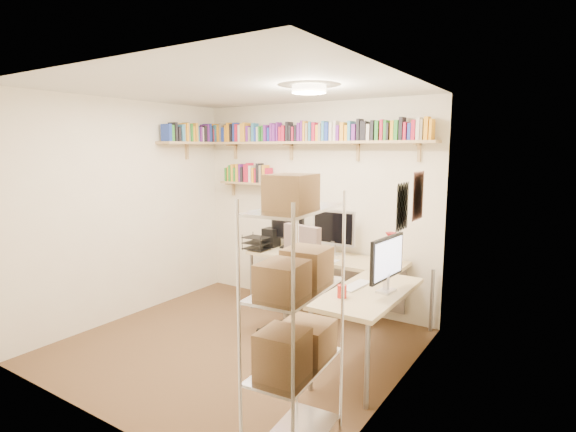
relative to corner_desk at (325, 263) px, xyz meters
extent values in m
plane|color=#4F3621|center=(-0.49, -0.94, -0.71)|extent=(3.20, 3.20, 0.00)
cube|color=beige|center=(-0.49, 0.56, 0.54)|extent=(3.20, 0.04, 2.50)
cube|color=beige|center=(-2.09, -0.94, 0.54)|extent=(0.04, 3.00, 2.50)
cube|color=beige|center=(1.11, -0.94, 0.54)|extent=(0.04, 3.00, 2.50)
cube|color=beige|center=(-0.49, -2.44, 0.54)|extent=(3.20, 0.04, 2.50)
cube|color=silver|center=(-0.49, -0.94, 1.79)|extent=(3.20, 3.00, 0.04)
cube|color=white|center=(1.10, -0.39, 0.84)|extent=(0.01, 0.30, 0.42)
cube|color=white|center=(1.10, -0.79, 0.79)|extent=(0.01, 0.28, 0.38)
cylinder|color=#FFEAC6|center=(0.21, -0.74, 1.75)|extent=(0.30, 0.30, 0.06)
cube|color=tan|center=(-0.49, 0.43, 1.31)|extent=(3.05, 0.25, 0.03)
cube|color=tan|center=(-1.96, 0.01, 1.31)|extent=(0.25, 1.00, 0.03)
cube|color=tan|center=(-1.34, 0.46, 0.79)|extent=(0.95, 0.20, 0.02)
cube|color=tan|center=(-1.69, 0.50, 1.24)|extent=(0.03, 0.20, 0.20)
cube|color=tan|center=(-0.79, 0.50, 1.24)|extent=(0.03, 0.20, 0.20)
cube|color=tan|center=(0.11, 0.50, 1.24)|extent=(0.03, 0.20, 0.20)
cube|color=tan|center=(0.81, 0.50, 1.24)|extent=(0.03, 0.20, 0.20)
cube|color=orange|center=(-1.95, 0.43, 1.44)|extent=(0.04, 0.14, 0.24)
cube|color=teal|center=(-1.89, 0.43, 1.43)|extent=(0.04, 0.15, 0.23)
cube|color=orange|center=(-1.85, 0.43, 1.43)|extent=(0.04, 0.13, 0.22)
cube|color=gray|center=(-1.81, 0.43, 1.44)|extent=(0.03, 0.14, 0.24)
cube|color=#1E389E|center=(-1.76, 0.43, 1.42)|extent=(0.04, 0.14, 0.19)
cube|color=orange|center=(-1.72, 0.43, 1.43)|extent=(0.03, 0.13, 0.22)
cube|color=orange|center=(-1.68, 0.43, 1.45)|extent=(0.04, 0.13, 0.25)
cube|color=black|center=(-1.63, 0.43, 1.44)|extent=(0.03, 0.14, 0.23)
cube|color=#1E389E|center=(-1.58, 0.43, 1.44)|extent=(0.04, 0.12, 0.25)
cube|color=#B61835|center=(-1.54, 0.43, 1.43)|extent=(0.04, 0.14, 0.23)
cube|color=beige|center=(-1.49, 0.43, 1.43)|extent=(0.04, 0.12, 0.22)
cube|color=gold|center=(-1.45, 0.43, 1.44)|extent=(0.04, 0.13, 0.23)
cube|color=gold|center=(-1.41, 0.43, 1.44)|extent=(0.03, 0.14, 0.24)
cube|color=#652281|center=(-1.36, 0.43, 1.42)|extent=(0.04, 0.13, 0.20)
cube|color=gray|center=(-1.32, 0.43, 1.41)|extent=(0.02, 0.15, 0.18)
cube|color=teal|center=(-1.27, 0.43, 1.44)|extent=(0.04, 0.11, 0.23)
cube|color=#1E389E|center=(-1.23, 0.43, 1.41)|extent=(0.03, 0.12, 0.18)
cube|color=beige|center=(-1.20, 0.43, 1.41)|extent=(0.03, 0.12, 0.18)
cube|color=#287829|center=(-1.16, 0.43, 1.42)|extent=(0.02, 0.15, 0.19)
cube|color=#287829|center=(-1.12, 0.43, 1.42)|extent=(0.03, 0.11, 0.20)
cube|color=#652281|center=(-1.08, 0.43, 1.42)|extent=(0.04, 0.14, 0.21)
cube|color=#1E389E|center=(-1.03, 0.43, 1.41)|extent=(0.03, 0.12, 0.17)
cube|color=#652281|center=(-0.99, 0.43, 1.43)|extent=(0.03, 0.13, 0.23)
cube|color=#652281|center=(-0.94, 0.43, 1.43)|extent=(0.04, 0.13, 0.21)
cube|color=#652281|center=(-0.90, 0.43, 1.44)|extent=(0.02, 0.11, 0.23)
cube|color=#B61835|center=(-0.86, 0.43, 1.41)|extent=(0.04, 0.11, 0.18)
cube|color=#B61835|center=(-0.81, 0.43, 1.42)|extent=(0.04, 0.14, 0.19)
cube|color=black|center=(-0.75, 0.43, 1.44)|extent=(0.04, 0.13, 0.23)
cube|color=black|center=(-0.71, 0.43, 1.41)|extent=(0.03, 0.12, 0.19)
cube|color=#B61835|center=(-0.67, 0.43, 1.41)|extent=(0.02, 0.13, 0.17)
cube|color=black|center=(-0.63, 0.43, 1.42)|extent=(0.03, 0.12, 0.19)
cube|color=#652281|center=(-0.59, 0.43, 1.43)|extent=(0.04, 0.13, 0.22)
cube|color=#652281|center=(-0.54, 0.43, 1.44)|extent=(0.03, 0.13, 0.24)
cube|color=gold|center=(-0.51, 0.43, 1.44)|extent=(0.02, 0.13, 0.23)
cube|color=gray|center=(-0.47, 0.43, 1.43)|extent=(0.03, 0.15, 0.21)
cube|color=teal|center=(-0.43, 0.43, 1.43)|extent=(0.02, 0.14, 0.22)
cube|color=#B61835|center=(-0.39, 0.43, 1.43)|extent=(0.04, 0.11, 0.22)
cube|color=gold|center=(-0.34, 0.43, 1.41)|extent=(0.04, 0.12, 0.18)
cube|color=gray|center=(-0.30, 0.43, 1.42)|extent=(0.03, 0.14, 0.20)
cube|color=teal|center=(-0.26, 0.43, 1.44)|extent=(0.03, 0.13, 0.23)
cube|color=#1E389E|center=(-0.21, 0.43, 1.43)|extent=(0.04, 0.15, 0.21)
cube|color=beige|center=(-0.16, 0.43, 1.43)|extent=(0.03, 0.13, 0.21)
cube|color=beige|center=(-0.11, 0.43, 1.44)|extent=(0.03, 0.11, 0.23)
cube|color=#652281|center=(-0.07, 0.43, 1.41)|extent=(0.04, 0.15, 0.17)
cube|color=gold|center=(-0.02, 0.43, 1.42)|extent=(0.04, 0.13, 0.20)
cube|color=orange|center=(0.03, 0.43, 1.41)|extent=(0.04, 0.12, 0.17)
cube|color=teal|center=(0.08, 0.43, 1.43)|extent=(0.03, 0.15, 0.22)
cube|color=#652281|center=(0.13, 0.43, 1.41)|extent=(0.04, 0.14, 0.18)
cube|color=black|center=(0.18, 0.43, 1.44)|extent=(0.03, 0.13, 0.24)
cube|color=black|center=(0.22, 0.43, 1.43)|extent=(0.02, 0.12, 0.21)
cube|color=black|center=(0.25, 0.43, 1.43)|extent=(0.04, 0.13, 0.21)
cube|color=beige|center=(0.30, 0.43, 1.41)|extent=(0.04, 0.13, 0.18)
cube|color=black|center=(0.35, 0.43, 1.43)|extent=(0.03, 0.15, 0.22)
cube|color=#287829|center=(0.40, 0.43, 1.43)|extent=(0.04, 0.14, 0.21)
cube|color=#B61835|center=(0.45, 0.43, 1.43)|extent=(0.03, 0.13, 0.22)
cube|color=#287829|center=(0.49, 0.43, 1.43)|extent=(0.03, 0.13, 0.21)
cube|color=black|center=(0.52, 0.43, 1.41)|extent=(0.02, 0.15, 0.18)
cube|color=orange|center=(0.56, 0.43, 1.43)|extent=(0.03, 0.12, 0.21)
cube|color=#287829|center=(0.61, 0.43, 1.43)|extent=(0.04, 0.15, 0.21)
cube|color=black|center=(0.66, 0.43, 1.44)|extent=(0.04, 0.13, 0.24)
cube|color=#B61835|center=(0.71, 0.43, 1.41)|extent=(0.03, 0.15, 0.18)
cube|color=#1E389E|center=(0.75, 0.43, 1.41)|extent=(0.03, 0.12, 0.17)
cube|color=#B61835|center=(0.79, 0.43, 1.42)|extent=(0.04, 0.14, 0.20)
cube|color=beige|center=(0.84, 0.43, 1.44)|extent=(0.04, 0.13, 0.23)
cube|color=gray|center=(0.87, 0.43, 1.43)|extent=(0.03, 0.13, 0.21)
cube|color=orange|center=(0.92, 0.43, 1.44)|extent=(0.04, 0.12, 0.23)
cube|color=orange|center=(0.97, 0.43, 1.43)|extent=(0.03, 0.13, 0.21)
cube|color=#1E389E|center=(-1.96, -0.42, 1.42)|extent=(0.15, 0.04, 0.21)
cube|color=#287829|center=(-1.96, -0.37, 1.42)|extent=(0.13, 0.04, 0.19)
cube|color=black|center=(-1.96, -0.32, 1.44)|extent=(0.13, 0.04, 0.23)
cube|color=black|center=(-1.96, -0.26, 1.41)|extent=(0.13, 0.04, 0.18)
cube|color=teal|center=(-1.96, -0.21, 1.42)|extent=(0.15, 0.04, 0.21)
cube|color=gray|center=(-1.96, -0.17, 1.43)|extent=(0.12, 0.03, 0.22)
cube|color=orange|center=(-1.96, -0.14, 1.44)|extent=(0.15, 0.03, 0.23)
cube|color=gray|center=(-1.96, -0.10, 1.44)|extent=(0.12, 0.03, 0.24)
cube|color=#287829|center=(-1.96, -0.06, 1.43)|extent=(0.15, 0.03, 0.22)
cube|color=orange|center=(-1.96, -0.02, 1.42)|extent=(0.12, 0.04, 0.19)
cube|color=gold|center=(-1.96, 0.03, 1.44)|extent=(0.13, 0.04, 0.24)
cube|color=teal|center=(-1.96, 0.07, 1.42)|extent=(0.11, 0.02, 0.20)
cube|color=#652281|center=(-1.96, 0.11, 1.42)|extent=(0.14, 0.04, 0.19)
cube|color=beige|center=(-1.96, 0.15, 1.41)|extent=(0.13, 0.02, 0.18)
cube|color=black|center=(-1.96, 0.19, 1.43)|extent=(0.13, 0.04, 0.21)
cube|color=#652281|center=(-1.96, 0.24, 1.44)|extent=(0.14, 0.03, 0.23)
cube|color=#1E389E|center=(-1.96, 0.28, 1.44)|extent=(0.14, 0.04, 0.24)
cube|color=black|center=(-1.96, 0.32, 1.43)|extent=(0.14, 0.02, 0.21)
cube|color=#B61835|center=(-1.96, 0.36, 1.41)|extent=(0.12, 0.04, 0.17)
cube|color=#652281|center=(-1.96, 0.41, 1.42)|extent=(0.12, 0.04, 0.19)
cube|color=#287829|center=(-1.75, 0.46, 0.89)|extent=(0.03, 0.13, 0.18)
cube|color=orange|center=(-1.71, 0.46, 0.90)|extent=(0.03, 0.12, 0.20)
cube|color=#287829|center=(-1.68, 0.46, 0.91)|extent=(0.03, 0.15, 0.22)
cube|color=gold|center=(-1.64, 0.46, 0.91)|extent=(0.03, 0.12, 0.23)
cube|color=#287829|center=(-1.60, 0.46, 0.89)|extent=(0.04, 0.11, 0.18)
cube|color=gold|center=(-1.56, 0.46, 0.92)|extent=(0.04, 0.13, 0.24)
cube|color=#652281|center=(-1.52, 0.46, 0.92)|extent=(0.04, 0.11, 0.23)
cube|color=black|center=(-1.48, 0.46, 0.90)|extent=(0.03, 0.14, 0.20)
cube|color=#B61835|center=(-1.43, 0.46, 0.91)|extent=(0.04, 0.11, 0.23)
cube|color=#B61835|center=(-1.39, 0.46, 0.92)|extent=(0.04, 0.12, 0.25)
cube|color=beige|center=(-1.34, 0.46, 0.91)|extent=(0.04, 0.13, 0.22)
cube|color=orange|center=(-1.29, 0.46, 0.89)|extent=(0.03, 0.13, 0.19)
cube|color=#B61835|center=(-1.25, 0.46, 0.89)|extent=(0.02, 0.13, 0.18)
cube|color=black|center=(-1.22, 0.46, 0.92)|extent=(0.04, 0.13, 0.25)
cube|color=gray|center=(-1.17, 0.46, 0.91)|extent=(0.03, 0.13, 0.22)
cube|color=gold|center=(-1.12, 0.46, 0.91)|extent=(0.04, 0.11, 0.23)
cube|color=#B61835|center=(-1.08, 0.46, 0.89)|extent=(0.03, 0.14, 0.19)
cube|color=tan|center=(-0.14, 0.24, -0.01)|extent=(1.86, 0.59, 0.04)
cube|color=tan|center=(0.79, -0.67, -0.01)|extent=(0.59, 1.27, 0.04)
cylinder|color=gray|center=(-1.01, -0.01, -0.37)|extent=(0.04, 0.04, 0.68)
cylinder|color=gray|center=(-1.01, 0.48, -0.37)|extent=(0.04, 0.04, 0.68)
cylinder|color=gray|center=(1.04, 0.48, -0.37)|extent=(0.04, 0.04, 0.68)
cylinder|color=gray|center=(0.55, -1.26, -0.37)|extent=(0.04, 0.04, 0.68)
cylinder|color=gray|center=(1.04, -1.26, -0.37)|extent=(0.04, 0.04, 0.68)
cube|color=gray|center=(-0.14, 0.49, -0.32)|extent=(1.76, 0.02, 0.54)
cube|color=silver|center=(-0.09, 0.35, 0.33)|extent=(0.54, 0.03, 0.41)
cube|color=black|center=(-0.09, 0.33, 0.33)|extent=(0.48, 0.00, 0.35)
cube|color=black|center=(-0.72, 0.35, 0.29)|extent=(0.43, 0.03, 0.33)
cube|color=black|center=(0.93, -0.62, 0.31)|extent=(0.03, 0.57, 0.37)
cube|color=white|center=(0.91, -0.62, 0.31)|extent=(0.00, 0.51, 0.32)
cube|color=white|center=(-0.09, 0.06, 0.02)|extent=(0.41, 0.13, 0.01)
cube|color=white|center=(0.65, -0.62, 0.02)|extent=(0.13, 0.39, 0.01)
cylinder|color=#A40E18|center=(0.65, 0.24, 0.02)|extent=(0.10, 0.10, 0.02)
cylinder|color=#A40E18|center=(0.65, 0.24, 0.17)|extent=(0.02, 0.02, 0.27)
cone|color=#A40E18|center=(0.65, 0.24, 0.32)|extent=(0.12, 0.12, 0.09)
sphere|color=#FFBF72|center=(0.65, 0.24, 0.29)|extent=(0.05, 0.05, 0.05)
cube|color=black|center=(-0.95, 0.31, 0.13)|extent=(0.18, 0.18, 0.23)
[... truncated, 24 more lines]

